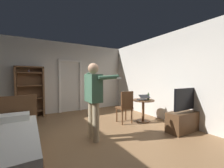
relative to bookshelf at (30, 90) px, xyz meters
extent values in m
plane|color=olive|center=(1.11, -2.80, -0.97)|extent=(6.53, 6.53, 0.00)
cube|color=beige|center=(1.11, 0.23, 0.45)|extent=(5.68, 0.12, 2.83)
cube|color=beige|center=(3.89, -2.80, 0.45)|extent=(0.12, 6.18, 2.83)
cube|color=white|center=(1.03, 0.15, 0.05)|extent=(0.08, 0.08, 2.05)
cube|color=white|center=(1.88, 0.15, 0.05)|extent=(0.08, 0.08, 2.05)
cube|color=white|center=(1.45, 0.15, 1.12)|extent=(0.93, 0.08, 0.08)
cube|color=white|center=(-0.27, -2.39, -0.34)|extent=(0.50, 0.34, 0.12)
cube|color=brown|center=(-0.42, -0.03, -0.07)|extent=(0.06, 0.32, 1.80)
cube|color=brown|center=(0.42, -0.03, -0.07)|extent=(0.06, 0.32, 1.80)
cube|color=brown|center=(0.00, -0.03, 0.81)|extent=(0.90, 0.32, 0.04)
cube|color=brown|center=(0.00, 0.12, -0.07)|extent=(0.90, 0.02, 1.80)
cube|color=brown|center=(0.00, -0.03, -0.75)|extent=(0.84, 0.32, 0.03)
cube|color=brown|center=(0.00, -0.03, -0.30)|extent=(0.84, 0.32, 0.03)
cylinder|color=#634755|center=(-0.21, -0.03, -0.24)|extent=(0.05, 0.05, 0.09)
cube|color=brown|center=(0.00, -0.03, 0.15)|extent=(0.84, 0.32, 0.03)
cube|color=brown|center=(0.00, -0.03, 0.60)|extent=(0.84, 0.32, 0.03)
cylinder|color=#60505A|center=(-0.02, -0.03, 0.66)|extent=(0.05, 0.05, 0.09)
cube|color=#4C331E|center=(3.53, -3.55, -0.71)|extent=(1.15, 0.40, 0.51)
cube|color=black|center=(3.53, -3.57, -0.12)|extent=(0.98, 0.05, 0.57)
cube|color=teal|center=(3.53, -3.54, -0.12)|extent=(0.92, 0.01, 0.51)
cylinder|color=brown|center=(3.11, -2.39, -0.64)|extent=(0.08, 0.08, 0.67)
cylinder|color=brown|center=(3.11, -2.39, -0.96)|extent=(0.42, 0.42, 0.03)
cylinder|color=brown|center=(3.11, -2.39, -0.29)|extent=(0.69, 0.69, 0.03)
cube|color=black|center=(3.08, -2.39, -0.26)|extent=(0.37, 0.30, 0.02)
cube|color=black|center=(3.05, -2.51, -0.15)|extent=(0.36, 0.27, 0.09)
cube|color=navy|center=(3.05, -2.50, -0.15)|extent=(0.32, 0.23, 0.07)
cylinder|color=#3C582F|center=(3.25, -2.47, -0.18)|extent=(0.06, 0.06, 0.18)
cylinder|color=#3C582F|center=(3.25, -2.47, -0.06)|extent=(0.03, 0.03, 0.05)
cylinder|color=brown|center=(2.70, -2.01, -0.75)|extent=(0.04, 0.04, 0.45)
cylinder|color=brown|center=(2.36, -1.99, -0.75)|extent=(0.04, 0.04, 0.45)
cylinder|color=brown|center=(2.68, -2.35, -0.75)|extent=(0.04, 0.04, 0.45)
cylinder|color=brown|center=(2.34, -2.33, -0.75)|extent=(0.04, 0.04, 0.45)
cube|color=brown|center=(2.52, -2.17, -0.50)|extent=(0.44, 0.44, 0.04)
cube|color=brown|center=(2.51, -2.34, -0.23)|extent=(0.42, 0.06, 0.50)
cylinder|color=tan|center=(1.21, -2.69, -0.54)|extent=(0.15, 0.15, 0.87)
cylinder|color=tan|center=(1.21, -2.94, -0.54)|extent=(0.15, 0.15, 0.87)
cube|color=#3F664C|center=(1.21, -2.82, 0.20)|extent=(0.26, 0.45, 0.61)
sphere|color=tan|center=(1.21, -2.82, 0.64)|extent=(0.23, 0.23, 0.23)
cylinder|color=#3F664C|center=(1.30, -2.57, 0.32)|extent=(0.34, 0.09, 0.50)
cylinder|color=#3F664C|center=(1.46, -3.06, 0.44)|extent=(0.50, 0.09, 0.12)
cube|color=white|center=(1.71, -3.09, 0.42)|extent=(0.12, 0.04, 0.04)
cube|color=#1E2D38|center=(-0.18, -0.97, -0.79)|extent=(0.59, 0.42, 0.37)
camera|label=1|loc=(-0.01, -5.70, 0.43)|focal=22.39mm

